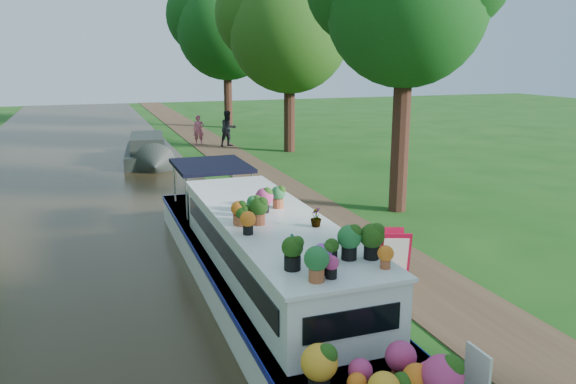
{
  "coord_description": "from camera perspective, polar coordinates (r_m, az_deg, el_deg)",
  "views": [
    {
      "loc": [
        -5.32,
        -12.05,
        4.75
      ],
      "look_at": [
        -0.46,
        1.44,
        1.3
      ],
      "focal_mm": 35.0,
      "sensor_mm": 36.0,
      "label": 1
    }
  ],
  "objects": [
    {
      "name": "pedestrian_dark",
      "position": [
        30.69,
        -6.08,
        6.42
      ],
      "size": [
        1.09,
        0.94,
        1.93
      ],
      "primitive_type": "imported",
      "rotation": [
        0.0,
        0.0,
        0.26
      ],
      "color": "black",
      "rests_on": "towpath"
    },
    {
      "name": "tree_near_far",
      "position": [
        39.33,
        -6.36,
        16.8
      ],
      "size": [
        7.59,
        7.26,
        10.3
      ],
      "color": "black",
      "rests_on": "ground"
    },
    {
      "name": "tree_near_mid",
      "position": [
        28.9,
        0.06,
        16.88
      ],
      "size": [
        6.9,
        6.6,
        9.4
      ],
      "color": "black",
      "rests_on": "ground"
    },
    {
      "name": "second_boat",
      "position": [
        26.9,
        -14.1,
        4.05
      ],
      "size": [
        2.46,
        6.64,
        1.25
      ],
      "rotation": [
        0.0,
        0.0,
        -0.11
      ],
      "color": "black",
      "rests_on": "canal_water"
    },
    {
      "name": "towpath",
      "position": [
        14.5,
        8.17,
        -5.68
      ],
      "size": [
        2.2,
        100.0,
        0.03
      ],
      "primitive_type": "cube",
      "color": "#43301F",
      "rests_on": "ground"
    },
    {
      "name": "ground",
      "position": [
        14.01,
        3.79,
        -6.33
      ],
      "size": [
        100.0,
        100.0,
        0.0
      ],
      "primitive_type": "plane",
      "color": "#144110",
      "rests_on": "ground"
    },
    {
      "name": "pedestrian_pink",
      "position": [
        31.51,
        -9.06,
        6.25
      ],
      "size": [
        0.66,
        0.51,
        1.63
      ],
      "primitive_type": "imported",
      "rotation": [
        0.0,
        0.0,
        -0.21
      ],
      "color": "#D4578B",
      "rests_on": "towpath"
    },
    {
      "name": "verge_plant",
      "position": [
        12.81,
        3.2,
        -7.26
      ],
      "size": [
        0.42,
        0.38,
        0.42
      ],
      "primitive_type": "imported",
      "rotation": [
        0.0,
        0.0,
        0.14
      ],
      "color": "#2A6B20",
      "rests_on": "ground"
    },
    {
      "name": "canal_water",
      "position": [
        12.97,
        -21.64,
        -8.92
      ],
      "size": [
        10.0,
        100.0,
        0.02
      ],
      "primitive_type": "cube",
      "color": "black",
      "rests_on": "ground"
    },
    {
      "name": "sandwich_board",
      "position": [
        12.48,
        10.48,
        -6.49
      ],
      "size": [
        0.74,
        0.76,
        1.1
      ],
      "rotation": [
        0.0,
        0.0,
        -0.36
      ],
      "color": "maroon",
      "rests_on": "towpath"
    },
    {
      "name": "plant_boat",
      "position": [
        10.71,
        -1.78,
        -7.83
      ],
      "size": [
        2.29,
        13.52,
        2.27
      ],
      "color": "white",
      "rests_on": "canal_water"
    }
  ]
}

